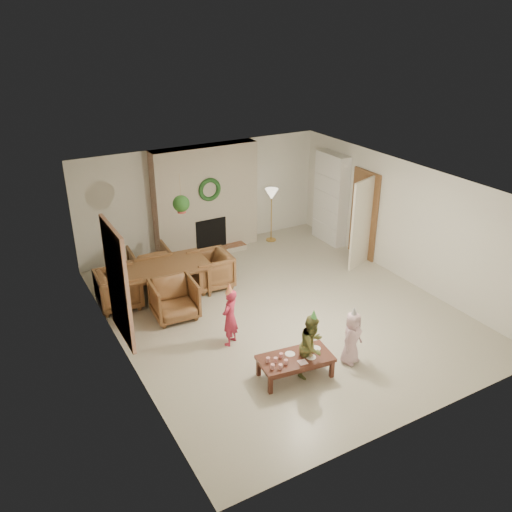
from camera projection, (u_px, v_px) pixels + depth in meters
floor at (280, 310)px, 10.16m from camera, size 7.00×7.00×0.00m
ceiling at (283, 185)px, 9.11m from camera, size 7.00×7.00×0.00m
wall_back at (203, 197)px, 12.40m from camera, size 7.00×0.00×7.00m
wall_front at (423, 348)px, 6.87m from camera, size 7.00×0.00×7.00m
wall_left at (119, 289)px, 8.31m from camera, size 0.00×7.00×7.00m
wall_right at (404, 221)px, 10.97m from camera, size 0.00×7.00×7.00m
fireplace_mass at (206, 199)px, 12.24m from camera, size 2.50×0.40×2.50m
fireplace_hearth at (214, 252)px, 12.47m from camera, size 1.60×0.30×0.12m
fireplace_firebox at (211, 234)px, 12.44m from camera, size 0.75×0.12×0.75m
fireplace_wreath at (210, 190)px, 11.94m from camera, size 0.54×0.10×0.54m
floor_lamp_base at (271, 240)px, 13.24m from camera, size 0.25×0.25×0.03m
floor_lamp_post at (271, 217)px, 12.98m from camera, size 0.03×0.03×1.21m
floor_lamp_shade at (272, 194)px, 12.73m from camera, size 0.32×0.32×0.27m
bookshelf_carcass at (331, 198)px, 12.78m from camera, size 0.30×1.00×2.20m
bookshelf_shelf_a at (329, 224)px, 13.04m from camera, size 0.30×0.92×0.03m
bookshelf_shelf_b at (330, 208)px, 12.87m from camera, size 0.30×0.92×0.03m
bookshelf_shelf_c at (330, 193)px, 12.70m from camera, size 0.30×0.92×0.03m
bookshelf_shelf_d at (331, 176)px, 12.54m from camera, size 0.30×0.92×0.03m
books_row_lower at (332, 220)px, 12.86m from camera, size 0.20×0.40×0.24m
books_row_mid at (328, 202)px, 12.85m from camera, size 0.20×0.44×0.24m
books_row_upper at (333, 189)px, 12.56m from camera, size 0.20×0.36×0.22m
door_frame at (364, 215)px, 11.99m from camera, size 0.05×0.86×2.04m
door_leaf at (362, 224)px, 11.53m from camera, size 0.77×0.32×2.00m
curtain_panel at (118, 284)px, 8.48m from camera, size 0.06×1.20×2.00m
dining_table at (161, 282)px, 10.49m from camera, size 1.97×1.18×0.67m
dining_chair_near at (174, 299)px, 9.79m from camera, size 0.84×0.86×0.74m
dining_chair_far at (150, 264)px, 11.16m from camera, size 0.84×0.86×0.74m
dining_chair_left at (119, 289)px, 10.15m from camera, size 0.86×0.84×0.74m
dining_chair_right at (211, 270)px, 10.89m from camera, size 0.86×0.84×0.74m
hanging_plant_cord at (180, 192)px, 9.86m from camera, size 0.01×0.01×0.70m
hanging_plant_pot at (182, 210)px, 10.01m from camera, size 0.16×0.16×0.12m
hanging_plant_foliage at (181, 204)px, 9.96m from camera, size 0.32×0.32×0.32m
coffee_table_top at (295, 359)px, 8.20m from camera, size 1.22×0.72×0.05m
coffee_table_apron at (295, 362)px, 8.22m from camera, size 1.12×0.62×0.07m
coffee_leg_fl at (270, 385)px, 7.90m from camera, size 0.07×0.07×0.30m
coffee_leg_fr at (332, 369)px, 8.25m from camera, size 0.07×0.07×0.30m
coffee_leg_bl at (258, 367)px, 8.29m from camera, size 0.07×0.07×0.30m
coffee_leg_br at (318, 352)px, 8.65m from camera, size 0.07×0.07×0.30m
cup_a at (273, 366)px, 7.91m from camera, size 0.07×0.07×0.08m
cup_b at (268, 360)px, 8.06m from camera, size 0.07×0.07×0.08m
cup_c at (280, 367)px, 7.91m from camera, size 0.07×0.07×0.08m
cup_d at (276, 360)px, 8.06m from camera, size 0.07×0.07×0.08m
cup_e at (286, 362)px, 8.01m from camera, size 0.07×0.07×0.08m
cup_f at (281, 356)px, 8.16m from camera, size 0.07×0.07×0.08m
plate_a at (290, 354)px, 8.26m from camera, size 0.18×0.18×0.01m
plate_b at (311, 357)px, 8.19m from camera, size 0.18×0.18×0.01m
plate_c at (316, 348)px, 8.39m from camera, size 0.18×0.18×0.01m
food_scoop at (311, 355)px, 8.17m from camera, size 0.07×0.07×0.06m
napkin_left at (303, 362)px, 8.07m from camera, size 0.15×0.15×0.01m
napkin_right at (309, 347)px, 8.42m from camera, size 0.15×0.15×0.01m
child_red at (230, 317)px, 8.94m from camera, size 0.45×0.42×1.03m
party_hat_red at (229, 288)px, 8.70m from camera, size 0.17×0.17×0.20m
child_plaid at (312, 345)px, 8.18m from camera, size 0.62×0.57×1.04m
party_hat_plaid at (314, 315)px, 7.95m from camera, size 0.13×0.13×0.17m
child_pink at (352, 338)px, 8.49m from camera, size 0.52×0.42×0.91m
party_hat_pink at (354, 311)px, 8.28m from camera, size 0.14×0.14×0.16m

